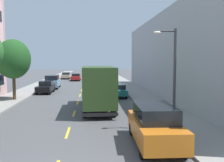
% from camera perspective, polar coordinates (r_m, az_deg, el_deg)
% --- Properties ---
extents(ground_plane, '(160.00, 160.00, 0.00)m').
position_cam_1_polar(ground_plane, '(36.94, -6.86, -1.58)').
color(ground_plane, '#4C4C4F').
extents(sidewalk_left, '(3.20, 120.00, 0.14)m').
position_cam_1_polar(sidewalk_left, '(35.92, -18.37, -1.85)').
color(sidewalk_left, gray).
rests_on(sidewalk_left, ground_plane).
extents(sidewalk_right, '(3.20, 120.00, 0.14)m').
position_cam_1_polar(sidewalk_right, '(35.39, 4.60, -1.72)').
color(sidewalk_right, gray).
rests_on(sidewalk_right, ground_plane).
extents(lane_centerline_dashes, '(0.14, 47.20, 0.01)m').
position_cam_1_polar(lane_centerline_dashes, '(31.48, -7.22, -2.67)').
color(lane_centerline_dashes, yellow).
rests_on(lane_centerline_dashes, ground_plane).
extents(apartment_block_opposite, '(10.00, 36.00, 9.18)m').
position_cam_1_polar(apartment_block_opposite, '(29.41, 20.13, 5.52)').
color(apartment_block_opposite, '#A8A8AD').
rests_on(apartment_block_opposite, ground_plane).
extents(street_tree_third, '(3.39, 3.39, 6.03)m').
position_cam_1_polar(street_tree_third, '(26.40, -21.94, 4.72)').
color(street_tree_third, '#47331E').
rests_on(street_tree_third, sidewalk_left).
extents(street_lamp, '(1.35, 0.28, 5.71)m').
position_cam_1_polar(street_lamp, '(14.44, 13.69, 2.53)').
color(street_lamp, '#38383D').
rests_on(street_lamp, sidewalk_right).
extents(delivery_box_truck, '(2.64, 8.24, 3.56)m').
position_cam_1_polar(delivery_box_truck, '(20.03, -3.46, -1.10)').
color(delivery_box_truck, '#2D471E').
rests_on(delivery_box_truck, ground_plane).
extents(parked_pickup_burgundy, '(2.05, 5.32, 1.73)m').
position_cam_1_polar(parked_pickup_burgundy, '(55.19, -1.80, 1.38)').
color(parked_pickup_burgundy, maroon).
rests_on(parked_pickup_burgundy, ground_plane).
extents(parked_pickup_white, '(2.09, 5.33, 1.73)m').
position_cam_1_polar(parked_pickup_white, '(35.56, -0.03, -0.45)').
color(parked_pickup_white, silver).
rests_on(parked_pickup_white, ground_plane).
extents(parked_hatchback_black, '(1.80, 4.03, 1.50)m').
position_cam_1_polar(parked_hatchback_black, '(31.75, -15.12, -1.36)').
color(parked_hatchback_black, black).
rests_on(parked_hatchback_black, ground_plane).
extents(parked_suv_sky, '(2.08, 4.85, 1.93)m').
position_cam_1_polar(parked_suv_sky, '(37.01, -13.67, -0.13)').
color(parked_suv_sky, '#7A9EC6').
rests_on(parked_suv_sky, ground_plane).
extents(parked_sedan_champagne, '(1.88, 4.53, 1.43)m').
position_cam_1_polar(parked_sedan_champagne, '(55.88, -10.59, 1.27)').
color(parked_sedan_champagne, tan).
rests_on(parked_sedan_champagne, ground_plane).
extents(parked_hatchback_charcoal, '(1.76, 4.01, 1.50)m').
position_cam_1_polar(parked_hatchback_charcoal, '(45.67, -1.15, 0.60)').
color(parked_hatchback_charcoal, '#333338').
rests_on(parked_hatchback_charcoal, ground_plane).
extents(parked_sedan_teal, '(1.81, 4.50, 1.43)m').
position_cam_1_polar(parked_sedan_teal, '(27.56, 1.25, -2.12)').
color(parked_sedan_teal, '#195B60').
rests_on(parked_sedan_teal, ground_plane).
extents(parked_suv_orange, '(2.07, 4.85, 1.93)m').
position_cam_1_polar(parked_suv_orange, '(12.03, 9.87, -9.99)').
color(parked_suv_orange, orange).
rests_on(parked_suv_orange, ground_plane).
extents(moving_red_sedan, '(1.80, 4.50, 1.43)m').
position_cam_1_polar(moving_red_sedan, '(50.63, -8.35, 0.95)').
color(moving_red_sedan, '#AD1E1E').
rests_on(moving_red_sedan, ground_plane).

